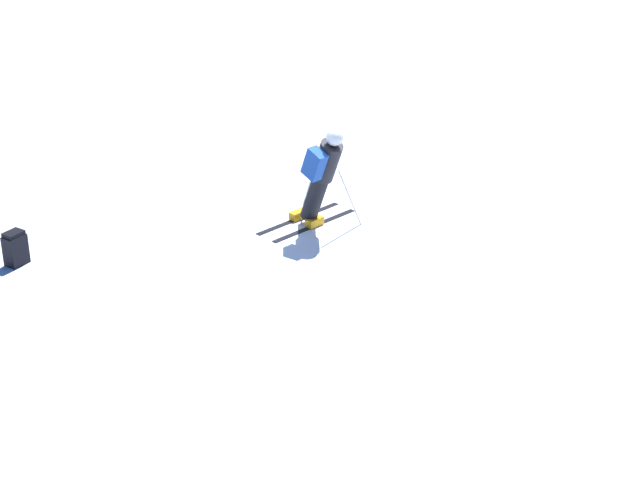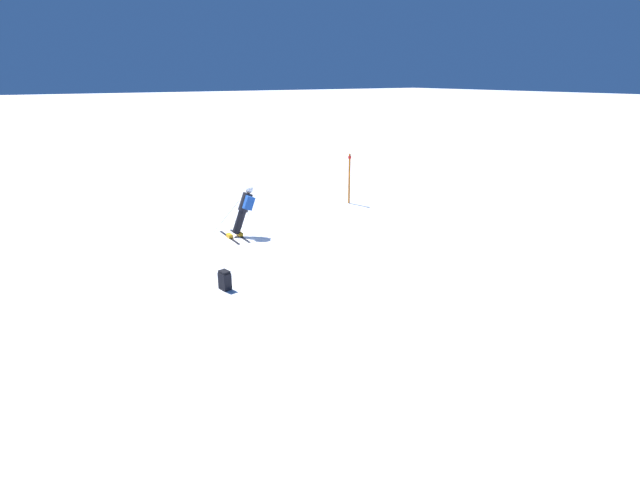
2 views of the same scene
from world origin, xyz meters
name	(u,v)px [view 1 (image 1 of 2)]	position (x,y,z in m)	size (l,w,h in m)	color
ground_plane	(316,226)	(0.00, 0.00, 0.00)	(300.00, 300.00, 0.00)	white
skier	(322,173)	(-0.16, 0.04, 0.93)	(1.40, 1.68, 1.72)	black
spare_backpack	(15,248)	(2.17, 3.83, 0.24)	(0.27, 0.33, 0.50)	black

